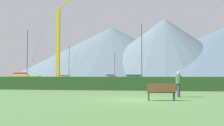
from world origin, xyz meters
TOP-DOWN VIEW (x-y plane):
  - ground_plane at (0.00, 0.00)m, footprint 1000.00×1000.00m
  - harbor_water at (0.00, 137.00)m, footprint 320.00×246.00m
  - hedge_line at (0.00, 11.00)m, footprint 80.00×1.20m
  - sailboat_slip_2 at (-24.01, 61.16)m, footprint 6.85×3.42m
  - sailboat_slip_3 at (-13.37, 70.92)m, footprint 7.08×3.49m
  - sailboat_slip_4 at (-33.23, 55.27)m, footprint 9.26×3.73m
  - sailboat_slip_5 at (-2.29, 29.27)m, footprint 6.67×3.45m
  - park_bench_near_path at (1.42, -0.30)m, footprint 1.59×0.60m
  - person_seated_viewer at (2.47, 2.65)m, footprint 0.36×0.56m
  - dock_crane at (-22.58, 50.10)m, footprint 5.82×2.00m
  - distant_hill_west_ridge at (72.75, 404.36)m, footprint 260.93×260.93m
  - distant_hill_east_ridge at (0.93, 362.70)m, footprint 194.53×194.53m
  - distant_hill_far_shoulder at (-70.69, 395.43)m, footprint 257.77×257.77m

SIDE VIEW (x-z plane):
  - ground_plane at x=0.00m, z-range 0.00..0.00m
  - harbor_water at x=0.00m, z-range 0.00..0.00m
  - park_bench_near_path at x=1.42m, z-range 0.05..1.00m
  - sailboat_slip_5 at x=-2.29m, z-range -4.00..5.11m
  - sailboat_slip_2 at x=-24.01m, z-range -3.99..5.12m
  - sailboat_slip_3 at x=-13.37m, z-range -3.45..4.60m
  - hedge_line at x=0.00m, z-range 0.00..1.26m
  - sailboat_slip_4 at x=-33.23m, z-range -5.63..7.16m
  - person_seated_viewer at x=2.47m, z-range 0.15..1.80m
  - dock_crane at x=-22.58m, z-range -3.02..17.68m
  - distant_hill_west_ridge at x=72.75m, z-range 0.00..36.91m
  - distant_hill_far_shoulder at x=-70.69m, z-range 0.00..66.61m
  - distant_hill_east_ridge at x=0.93m, z-range 0.00..70.20m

